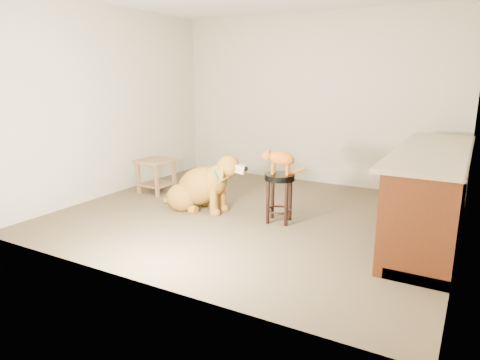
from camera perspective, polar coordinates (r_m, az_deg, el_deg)
The scene contains 8 objects.
floor at distance 5.26m, azimuth 1.71°, elevation -4.73°, with size 4.50×4.00×0.01m, color brown.
room_shell at distance 4.99m, azimuth 1.85°, elevation 13.84°, with size 4.54×4.04×2.62m.
cabinet_run at distance 4.90m, azimuth 24.11°, elevation -2.02°, with size 0.70×2.56×0.94m.
padded_stool at distance 4.94m, azimuth 5.29°, elevation -1.08°, with size 0.35×0.35×0.58m.
wood_stool at distance 5.16m, azimuth 23.29°, elevation -1.73°, with size 0.53×0.53×0.75m.
side_table at distance 6.33m, azimuth -11.13°, elevation 1.20°, with size 0.49×0.49×0.49m.
golden_retriever at distance 5.42m, azimuth -5.23°, elevation -0.95°, with size 1.26×0.62×0.80m.
tabby_kitten at distance 4.87m, azimuth 5.25°, elevation 2.83°, with size 0.49×0.26×0.32m.
Camera 1 is at (2.31, -4.43, 1.68)m, focal length 32.00 mm.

